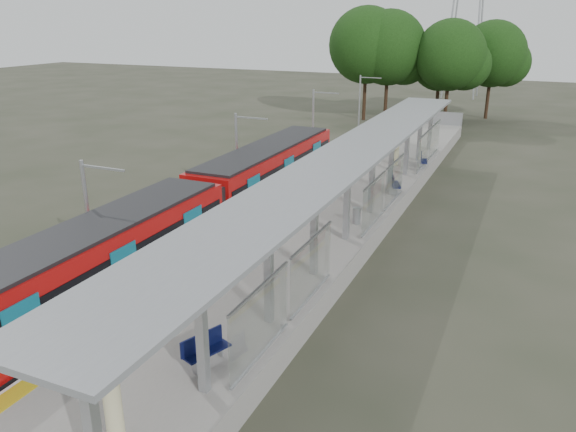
{
  "coord_description": "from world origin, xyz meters",
  "views": [
    {
      "loc": [
        9.17,
        -8.68,
        10.48
      ],
      "look_at": [
        -0.15,
        12.39,
        2.3
      ],
      "focal_mm": 35.0,
      "sensor_mm": 36.0,
      "label": 1
    }
  ],
  "objects_px": {
    "bench_far": "(423,160)",
    "info_pillar_far": "(396,152)",
    "bench_near": "(205,348)",
    "info_pillar_near": "(114,412)",
    "train": "(201,210)",
    "litter_bin": "(357,216)",
    "bench_mid": "(394,183)"
  },
  "relations": [
    {
      "from": "train",
      "to": "bench_near",
      "type": "relative_size",
      "value": 18.48
    },
    {
      "from": "info_pillar_near",
      "to": "train",
      "type": "bearing_deg",
      "value": 105.96
    },
    {
      "from": "bench_far",
      "to": "info_pillar_far",
      "type": "distance_m",
      "value": 1.87
    },
    {
      "from": "bench_near",
      "to": "litter_bin",
      "type": "height_order",
      "value": "bench_near"
    },
    {
      "from": "info_pillar_near",
      "to": "bench_far",
      "type": "bearing_deg",
      "value": 79.14
    },
    {
      "from": "bench_near",
      "to": "info_pillar_near",
      "type": "height_order",
      "value": "info_pillar_near"
    },
    {
      "from": "bench_near",
      "to": "bench_mid",
      "type": "height_order",
      "value": "bench_mid"
    },
    {
      "from": "info_pillar_near",
      "to": "bench_near",
      "type": "bearing_deg",
      "value": 77.64
    },
    {
      "from": "bench_far",
      "to": "bench_near",
      "type": "bearing_deg",
      "value": -104.26
    },
    {
      "from": "info_pillar_far",
      "to": "litter_bin",
      "type": "relative_size",
      "value": 2.48
    },
    {
      "from": "info_pillar_far",
      "to": "bench_mid",
      "type": "bearing_deg",
      "value": -80.26
    },
    {
      "from": "bench_mid",
      "to": "bench_far",
      "type": "relative_size",
      "value": 1.11
    },
    {
      "from": "info_pillar_near",
      "to": "litter_bin",
      "type": "distance_m",
      "value": 16.6
    },
    {
      "from": "info_pillar_near",
      "to": "info_pillar_far",
      "type": "height_order",
      "value": "info_pillar_far"
    },
    {
      "from": "train",
      "to": "info_pillar_far",
      "type": "distance_m",
      "value": 16.9
    },
    {
      "from": "train",
      "to": "bench_mid",
      "type": "relative_size",
      "value": 17.52
    },
    {
      "from": "train",
      "to": "litter_bin",
      "type": "bearing_deg",
      "value": 31.55
    },
    {
      "from": "train",
      "to": "bench_near",
      "type": "height_order",
      "value": "train"
    },
    {
      "from": "bench_near",
      "to": "info_pillar_near",
      "type": "xyz_separation_m",
      "value": [
        -0.28,
        -3.52,
        0.3
      ]
    },
    {
      "from": "bench_near",
      "to": "bench_far",
      "type": "height_order",
      "value": "bench_near"
    },
    {
      "from": "bench_mid",
      "to": "litter_bin",
      "type": "xyz_separation_m",
      "value": [
        -0.4,
        -5.87,
        -0.14
      ]
    },
    {
      "from": "bench_far",
      "to": "litter_bin",
      "type": "bearing_deg",
      "value": -105.04
    },
    {
      "from": "info_pillar_near",
      "to": "info_pillar_far",
      "type": "bearing_deg",
      "value": 82.76
    },
    {
      "from": "bench_near",
      "to": "info_pillar_near",
      "type": "relative_size",
      "value": 0.79
    },
    {
      "from": "bench_mid",
      "to": "info_pillar_near",
      "type": "bearing_deg",
      "value": -113.06
    },
    {
      "from": "litter_bin",
      "to": "info_pillar_near",
      "type": "bearing_deg",
      "value": -92.6
    },
    {
      "from": "litter_bin",
      "to": "train",
      "type": "bearing_deg",
      "value": -148.45
    },
    {
      "from": "bench_mid",
      "to": "litter_bin",
      "type": "distance_m",
      "value": 5.88
    },
    {
      "from": "train",
      "to": "info_pillar_far",
      "type": "height_order",
      "value": "train"
    },
    {
      "from": "bench_near",
      "to": "bench_mid",
      "type": "distance_m",
      "value": 18.94
    },
    {
      "from": "info_pillar_near",
      "to": "litter_bin",
      "type": "bearing_deg",
      "value": 79.57
    },
    {
      "from": "info_pillar_near",
      "to": "info_pillar_far",
      "type": "xyz_separation_m",
      "value": [
        -0.3,
        28.73,
        0.05
      ]
    }
  ]
}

